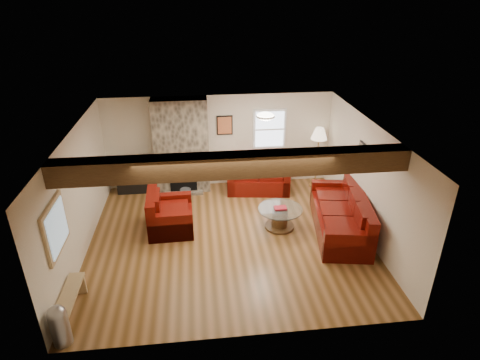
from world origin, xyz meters
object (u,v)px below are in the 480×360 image
(loveseat, at_px, (258,175))
(tv_cabinet, at_px, (137,183))
(armchair_red, at_px, (170,212))
(floor_lamp, at_px, (319,137))
(coffee_table, at_px, (280,218))
(television, at_px, (135,167))
(sofa_three, at_px, (340,212))

(loveseat, bearing_deg, tv_cabinet, -177.76)
(armchair_red, xyz_separation_m, tv_cabinet, (-0.99, 2.00, -0.21))
(floor_lamp, bearing_deg, loveseat, -178.08)
(loveseat, xyz_separation_m, tv_cabinet, (-3.25, 0.30, -0.19))
(armchair_red, xyz_separation_m, floor_lamp, (3.86, 1.76, 0.98))
(coffee_table, height_order, tv_cabinet, coffee_table)
(armchair_red, relative_size, television, 1.42)
(sofa_three, bearing_deg, floor_lamp, -173.29)
(armchair_red, distance_m, floor_lamp, 4.35)
(loveseat, relative_size, tv_cabinet, 1.67)
(loveseat, height_order, armchair_red, armchair_red)
(armchair_red, xyz_separation_m, coffee_table, (2.46, -0.21, -0.21))
(armchair_red, bearing_deg, television, 24.78)
(loveseat, relative_size, television, 2.09)
(floor_lamp, bearing_deg, television, 177.09)
(sofa_three, height_order, loveseat, sofa_three)
(sofa_three, height_order, television, sofa_three)
(armchair_red, distance_m, coffee_table, 2.48)
(loveseat, distance_m, television, 3.28)
(loveseat, distance_m, floor_lamp, 1.88)
(sofa_three, xyz_separation_m, television, (-4.74, 2.51, 0.24))
(tv_cabinet, bearing_deg, sofa_three, -27.89)
(coffee_table, xyz_separation_m, television, (-3.45, 2.21, 0.47))
(loveseat, xyz_separation_m, floor_lamp, (1.60, 0.05, 1.00))
(loveseat, xyz_separation_m, coffee_table, (0.20, -1.91, -0.19))
(sofa_three, relative_size, floor_lamp, 1.46)
(armchair_red, distance_m, television, 2.25)
(tv_cabinet, bearing_deg, coffee_table, -32.69)
(loveseat, xyz_separation_m, armchair_red, (-2.26, -1.70, 0.02))
(loveseat, distance_m, coffee_table, 1.93)
(sofa_three, height_order, floor_lamp, floor_lamp)
(television, bearing_deg, sofa_three, -27.89)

